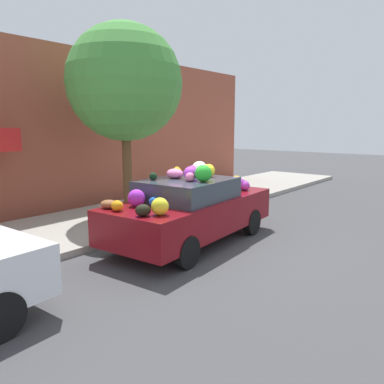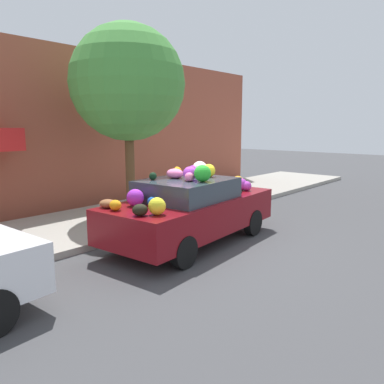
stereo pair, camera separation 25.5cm
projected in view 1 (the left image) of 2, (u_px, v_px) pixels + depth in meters
ground_plane at (190, 242)px, 8.17m from camera, size 60.00×60.00×0.00m
sidewalk_curb at (112, 219)px, 9.86m from camera, size 24.00×3.20×0.14m
building_facade at (56, 130)px, 10.75m from camera, size 18.00×1.20×4.78m
street_tree at (125, 83)px, 9.52m from camera, size 2.95×2.95×4.91m
fire_hydrant at (204, 194)px, 11.16m from camera, size 0.20×0.20×0.70m
art_car at (191, 208)px, 7.98m from camera, size 4.28×2.05×1.74m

